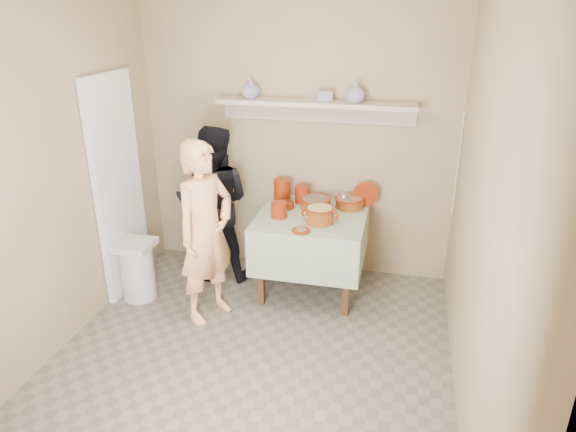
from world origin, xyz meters
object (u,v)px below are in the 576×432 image
(person_helper, at_px, (214,204))
(person_cook, at_px, (206,233))
(cazuela_rice, at_px, (320,214))
(serving_table, at_px, (312,227))
(trash_bin, at_px, (138,269))

(person_helper, bearing_deg, person_cook, 97.34)
(person_cook, xyz_separation_m, cazuela_rice, (0.87, 0.47, 0.07))
(serving_table, bearing_deg, person_cook, -140.51)
(serving_table, height_order, cazuela_rice, cazuela_rice)
(cazuela_rice, bearing_deg, trash_bin, -168.05)
(person_helper, height_order, serving_table, person_helper)
(cazuela_rice, bearing_deg, person_helper, 167.76)
(person_helper, relative_size, cazuela_rice, 4.58)
(cazuela_rice, bearing_deg, person_cook, -151.80)
(serving_table, relative_size, cazuela_rice, 2.95)
(person_cook, distance_m, serving_table, 1.01)
(person_helper, xyz_separation_m, trash_bin, (-0.55, -0.57, -0.47))
(person_cook, xyz_separation_m, trash_bin, (-0.74, 0.12, -0.50))
(person_cook, distance_m, person_helper, 0.72)
(person_helper, distance_m, cazuela_rice, 1.09)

